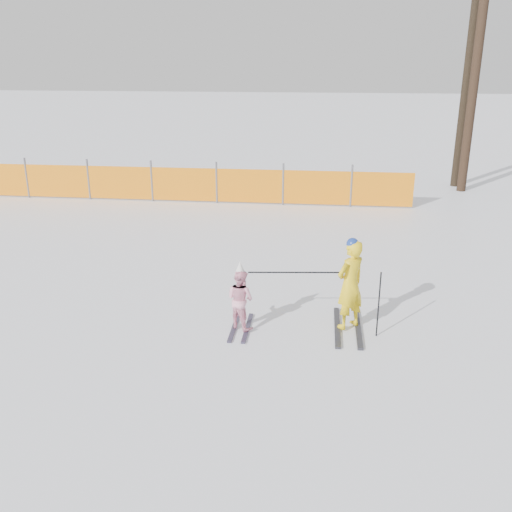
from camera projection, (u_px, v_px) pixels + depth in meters
The scene contains 6 objects.
ground at pixel (253, 321), 9.65m from camera, with size 120.00×120.00×0.00m, color white.
adult at pixel (350, 285), 9.14m from camera, with size 0.64×1.44×1.57m.
child at pixel (240, 298), 9.23m from camera, with size 0.62×1.05×1.19m.
ski_poles at pixel (330, 286), 9.03m from camera, with size 2.09×0.21×1.10m.
safety_fence at pixel (146, 183), 17.34m from camera, with size 15.82×0.06×1.25m.
tree_trunks at pixel (471, 83), 18.00m from camera, with size 0.34×1.00×7.19m.
Camera 1 is at (1.05, -8.66, 4.29)m, focal length 40.00 mm.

